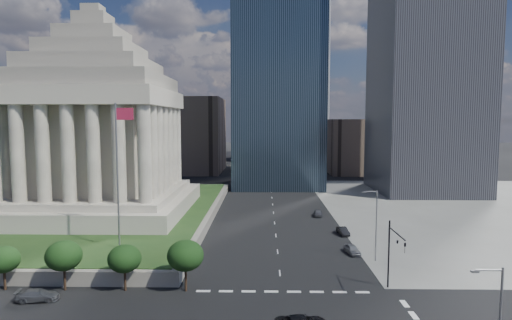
{
  "coord_description": "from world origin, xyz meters",
  "views": [
    {
      "loc": [
        -2.07,
        -33.31,
        19.5
      ],
      "look_at": [
        -2.96,
        14.47,
        15.09
      ],
      "focal_mm": 30.0,
      "sensor_mm": 36.0,
      "label": 1
    }
  ],
  "objects_px": {
    "flagpole": "(119,168)",
    "traffic_signal_ne": "(394,248)",
    "street_lamp_north": "(375,221)",
    "suv_grey": "(38,295)",
    "parked_sedan_near": "(352,249)",
    "parked_sedan_mid": "(343,231)",
    "parked_sedan_far": "(318,213)",
    "war_memorial": "(96,111)"
  },
  "relations": [
    {
      "from": "flagpole",
      "to": "suv_grey",
      "type": "height_order",
      "value": "flagpole"
    },
    {
      "from": "flagpole",
      "to": "parked_sedan_near",
      "type": "relative_size",
      "value": 5.16
    },
    {
      "from": "parked_sedan_mid",
      "to": "traffic_signal_ne",
      "type": "bearing_deg",
      "value": -95.64
    },
    {
      "from": "flagpole",
      "to": "parked_sedan_far",
      "type": "xyz_separation_m",
      "value": [
        30.83,
        28.85,
        -12.45
      ]
    },
    {
      "from": "war_memorial",
      "to": "street_lamp_north",
      "type": "relative_size",
      "value": 3.9
    },
    {
      "from": "traffic_signal_ne",
      "to": "suv_grey",
      "type": "distance_m",
      "value": 39.42
    },
    {
      "from": "traffic_signal_ne",
      "to": "street_lamp_north",
      "type": "relative_size",
      "value": 0.8
    },
    {
      "from": "street_lamp_north",
      "to": "suv_grey",
      "type": "distance_m",
      "value": 42.56
    },
    {
      "from": "flagpole",
      "to": "traffic_signal_ne",
      "type": "bearing_deg",
      "value": -16.71
    },
    {
      "from": "parked_sedan_near",
      "to": "parked_sedan_mid",
      "type": "distance_m",
      "value": 10.47
    },
    {
      "from": "suv_grey",
      "to": "traffic_signal_ne",
      "type": "bearing_deg",
      "value": -94.66
    },
    {
      "from": "war_memorial",
      "to": "street_lamp_north",
      "type": "height_order",
      "value": "war_memorial"
    },
    {
      "from": "traffic_signal_ne",
      "to": "war_memorial",
      "type": "bearing_deg",
      "value": 143.58
    },
    {
      "from": "suv_grey",
      "to": "parked_sedan_far",
      "type": "xyz_separation_m",
      "value": [
        35.55,
        41.85,
        0.02
      ]
    },
    {
      "from": "street_lamp_north",
      "to": "flagpole",
      "type": "bearing_deg",
      "value": -178.37
    },
    {
      "from": "traffic_signal_ne",
      "to": "flagpole",
      "type": "bearing_deg",
      "value": 163.29
    },
    {
      "from": "war_memorial",
      "to": "parked_sedan_far",
      "type": "height_order",
      "value": "war_memorial"
    },
    {
      "from": "street_lamp_north",
      "to": "parked_sedan_near",
      "type": "bearing_deg",
      "value": 126.13
    },
    {
      "from": "street_lamp_north",
      "to": "parked_sedan_mid",
      "type": "relative_size",
      "value": 2.58
    },
    {
      "from": "parked_sedan_mid",
      "to": "parked_sedan_near",
      "type": "bearing_deg",
      "value": -100.93
    },
    {
      "from": "war_memorial",
      "to": "traffic_signal_ne",
      "type": "distance_m",
      "value": 60.0
    },
    {
      "from": "flagpole",
      "to": "suv_grey",
      "type": "xyz_separation_m",
      "value": [
        -4.72,
        -13.0,
        -12.47
      ]
    },
    {
      "from": "flagpole",
      "to": "traffic_signal_ne",
      "type": "relative_size",
      "value": 2.5
    },
    {
      "from": "suv_grey",
      "to": "flagpole",
      "type": "bearing_deg",
      "value": -28.58
    },
    {
      "from": "street_lamp_north",
      "to": "parked_sedan_far",
      "type": "height_order",
      "value": "street_lamp_north"
    },
    {
      "from": "war_memorial",
      "to": "traffic_signal_ne",
      "type": "bearing_deg",
      "value": -36.42
    },
    {
      "from": "traffic_signal_ne",
      "to": "suv_grey",
      "type": "relative_size",
      "value": 1.8
    },
    {
      "from": "war_memorial",
      "to": "suv_grey",
      "type": "bearing_deg",
      "value": -78.62
    },
    {
      "from": "war_memorial",
      "to": "parked_sedan_mid",
      "type": "height_order",
      "value": "war_memorial"
    },
    {
      "from": "flagpole",
      "to": "traffic_signal_ne",
      "type": "height_order",
      "value": "flagpole"
    },
    {
      "from": "war_memorial",
      "to": "parked_sedan_far",
      "type": "bearing_deg",
      "value": 6.43
    },
    {
      "from": "traffic_signal_ne",
      "to": "parked_sedan_mid",
      "type": "height_order",
      "value": "traffic_signal_ne"
    },
    {
      "from": "parked_sedan_mid",
      "to": "flagpole",
      "type": "bearing_deg",
      "value": -164.11
    },
    {
      "from": "suv_grey",
      "to": "parked_sedan_near",
      "type": "distance_m",
      "value": 41.28
    },
    {
      "from": "traffic_signal_ne",
      "to": "suv_grey",
      "type": "height_order",
      "value": "traffic_signal_ne"
    },
    {
      "from": "flagpole",
      "to": "suv_grey",
      "type": "bearing_deg",
      "value": -109.97
    },
    {
      "from": "traffic_signal_ne",
      "to": "parked_sedan_mid",
      "type": "distance_m",
      "value": 25.46
    },
    {
      "from": "traffic_signal_ne",
      "to": "parked_sedan_mid",
      "type": "bearing_deg",
      "value": 92.29
    },
    {
      "from": "flagpole",
      "to": "parked_sedan_mid",
      "type": "distance_m",
      "value": 38.51
    },
    {
      "from": "parked_sedan_mid",
      "to": "suv_grey",
      "type": "bearing_deg",
      "value": -151.86
    },
    {
      "from": "traffic_signal_ne",
      "to": "parked_sedan_near",
      "type": "height_order",
      "value": "traffic_signal_ne"
    },
    {
      "from": "flagpole",
      "to": "parked_sedan_far",
      "type": "relative_size",
      "value": 5.11
    }
  ]
}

